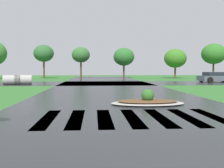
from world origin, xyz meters
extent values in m
cube|color=#232628|center=(0.00, 10.00, 0.00)|extent=(9.51, 80.00, 0.01)
cube|color=#232628|center=(0.00, 25.51, 0.00)|extent=(90.00, 8.56, 0.01)
cube|color=white|center=(-2.70, 5.36, 0.00)|extent=(0.45, 3.35, 0.01)
cube|color=white|center=(-1.80, 5.36, 0.00)|extent=(0.45, 3.35, 0.01)
cube|color=white|center=(-0.90, 5.36, 0.00)|extent=(0.45, 3.35, 0.01)
cube|color=white|center=(0.00, 5.36, 0.00)|extent=(0.45, 3.35, 0.01)
cube|color=white|center=(0.90, 5.36, 0.00)|extent=(0.45, 3.35, 0.01)
cube|color=white|center=(1.80, 5.36, 0.00)|extent=(0.45, 3.35, 0.01)
cube|color=white|center=(2.70, 5.36, 0.00)|extent=(0.45, 3.35, 0.01)
ellipsoid|color=#9E9B93|center=(1.15, 8.49, 0.06)|extent=(3.26, 1.88, 0.12)
ellipsoid|color=brown|center=(1.15, 8.49, 0.15)|extent=(2.67, 1.54, 0.10)
sphere|color=#2D6023|center=(1.15, 8.49, 0.40)|extent=(0.56, 0.56, 0.56)
cube|color=#4C545B|center=(13.05, 26.83, 0.46)|extent=(4.36, 2.28, 0.58)
cube|color=#1E232B|center=(12.69, 26.79, 0.97)|extent=(2.31, 1.83, 0.43)
cylinder|color=black|center=(14.36, 27.93, 0.32)|extent=(0.66, 0.29, 0.64)
cylinder|color=black|center=(11.53, 27.62, 0.32)|extent=(0.66, 0.29, 0.64)
cylinder|color=black|center=(11.74, 25.73, 0.32)|extent=(0.66, 0.29, 0.64)
cylinder|color=#9E9B93|center=(-9.31, 23.68, 0.47)|extent=(1.78, 1.25, 0.94)
cylinder|color=#9E9B93|center=(-8.27, 23.89, 0.47)|extent=(1.78, 1.25, 0.94)
cone|color=orange|center=(1.22, 9.10, 0.31)|extent=(0.40, 0.40, 0.63)
torus|color=white|center=(1.22, 9.10, 0.34)|extent=(0.25, 0.25, 0.04)
cube|color=orange|center=(1.22, 9.10, 0.01)|extent=(0.36, 0.36, 0.03)
cylinder|color=#4C3823|center=(-9.28, 40.46, 1.45)|extent=(0.28, 0.28, 2.90)
ellipsoid|color=#2B5C2C|center=(-9.28, 40.46, 4.02)|extent=(3.21, 3.21, 2.73)
cylinder|color=#4C3823|center=(-3.32, 40.11, 1.38)|extent=(0.28, 0.28, 2.76)
ellipsoid|color=#2F622D|center=(-3.32, 40.11, 3.78)|extent=(2.91, 2.91, 2.47)
cylinder|color=#4C3823|center=(3.74, 40.85, 1.16)|extent=(0.28, 0.28, 2.31)
ellipsoid|color=#296229|center=(3.74, 40.85, 3.52)|extent=(3.46, 3.46, 2.94)
cylinder|color=#4C3823|center=(11.88, 39.06, 0.99)|extent=(0.28, 0.28, 1.97)
ellipsoid|color=#377021|center=(11.88, 39.06, 3.22)|extent=(3.57, 3.57, 3.03)
cylinder|color=#4C3823|center=(18.02, 38.60, 1.29)|extent=(0.28, 0.28, 2.58)
ellipsoid|color=#2E6A24|center=(18.02, 38.60, 3.94)|extent=(3.87, 3.87, 3.29)
camera|label=1|loc=(-1.23, -3.09, 1.60)|focal=42.60mm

